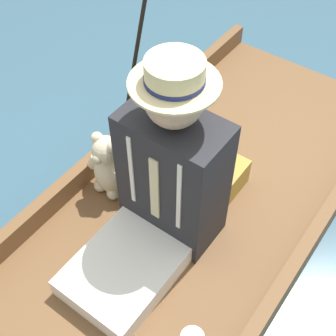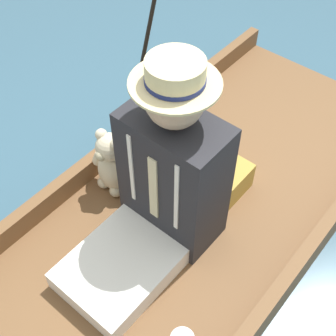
{
  "view_description": "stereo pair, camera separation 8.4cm",
  "coord_description": "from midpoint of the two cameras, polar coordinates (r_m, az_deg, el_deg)",
  "views": [
    {
      "loc": [
        -0.72,
        1.05,
        2.05
      ],
      "look_at": [
        0.03,
        0.02,
        0.57
      ],
      "focal_mm": 50.0,
      "sensor_mm": 36.0,
      "label": 1
    },
    {
      "loc": [
        -0.79,
        1.0,
        2.05
      ],
      "look_at": [
        0.03,
        0.02,
        0.57
      ],
      "focal_mm": 50.0,
      "sensor_mm": 36.0,
      "label": 2
    }
  ],
  "objects": [
    {
      "name": "ground_plane",
      "position": [
        2.41,
        -0.1,
        -9.05
      ],
      "size": [
        16.0,
        16.0,
        0.0
      ],
      "primitive_type": "plane",
      "color": "#385B70"
    },
    {
      "name": "punt_boat",
      "position": [
        2.35,
        -0.1,
        -8.08
      ],
      "size": [
        1.19,
        3.1,
        0.25
      ],
      "color": "brown",
      "rests_on": "ground_plane"
    },
    {
      "name": "seat_cushion",
      "position": [
        2.43,
        3.85,
        -0.34
      ],
      "size": [
        0.36,
        0.25,
        0.16
      ],
      "color": "#B7933D",
      "rests_on": "punt_boat"
    },
    {
      "name": "seated_person",
      "position": [
        2.0,
        -1.71,
        -2.02
      ],
      "size": [
        0.45,
        0.79,
        0.96
      ],
      "rotation": [
        0.0,
        0.0,
        0.19
      ],
      "color": "white",
      "rests_on": "punt_boat"
    },
    {
      "name": "teddy_bear",
      "position": [
        2.33,
        -8.36,
        0.12
      ],
      "size": [
        0.27,
        0.16,
        0.38
      ],
      "color": "beige",
      "rests_on": "punt_boat"
    },
    {
      "name": "walking_cane",
      "position": [
        2.31,
        -5.34,
        11.67
      ],
      "size": [
        0.04,
        0.34,
        0.9
      ],
      "color": "black",
      "rests_on": "punt_boat"
    }
  ]
}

